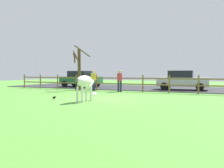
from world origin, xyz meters
TOP-DOWN VIEW (x-y plane):
  - ground_plane at (0.00, 0.00)m, footprint 60.00×60.00m
  - parking_asphalt at (0.00, 9.30)m, footprint 28.00×7.40m
  - paddock_fence at (-0.29, 5.00)m, footprint 21.53×0.11m
  - bare_tree at (-4.66, 4.64)m, footprint 1.60×1.22m
  - zebra at (-0.20, -1.69)m, footprint 0.52×1.94m
  - crow_on_grass at (-2.09, -1.76)m, footprint 0.21×0.10m
  - parked_car_green at (-6.65, 8.03)m, footprint 4.03×1.94m
  - parked_car_silver at (3.07, 8.06)m, footprint 4.07×2.02m
  - visitor_left_of_tree at (-3.19, 4.47)m, footprint 0.40×0.30m
  - visitor_right_of_tree at (-0.97, 4.51)m, footprint 0.41×0.31m

SIDE VIEW (x-z plane):
  - ground_plane at x=0.00m, z-range 0.00..0.00m
  - parking_asphalt at x=0.00m, z-range 0.00..0.05m
  - crow_on_grass at x=-2.09m, z-range 0.02..0.23m
  - paddock_fence at x=-0.29m, z-range 0.09..1.37m
  - parked_car_green at x=-6.65m, z-range 0.06..1.62m
  - parked_car_silver at x=3.07m, z-range 0.06..1.62m
  - visitor_left_of_tree at x=-3.19m, z-range 0.09..1.73m
  - visitor_right_of_tree at x=-0.97m, z-range 0.09..1.73m
  - zebra at x=-0.20m, z-range 0.22..1.63m
  - bare_tree at x=-4.66m, z-range 0.10..3.69m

